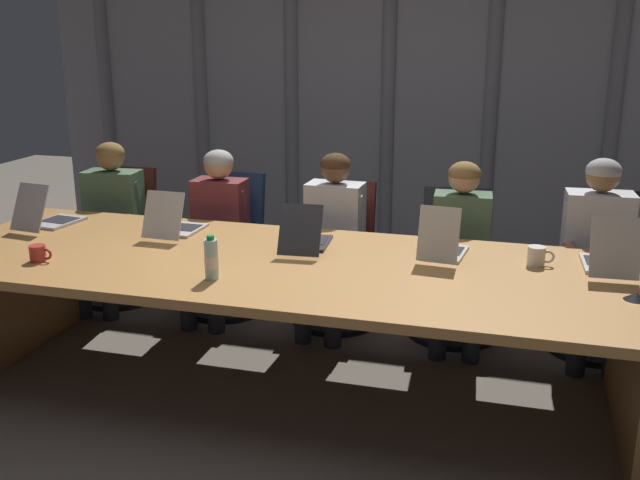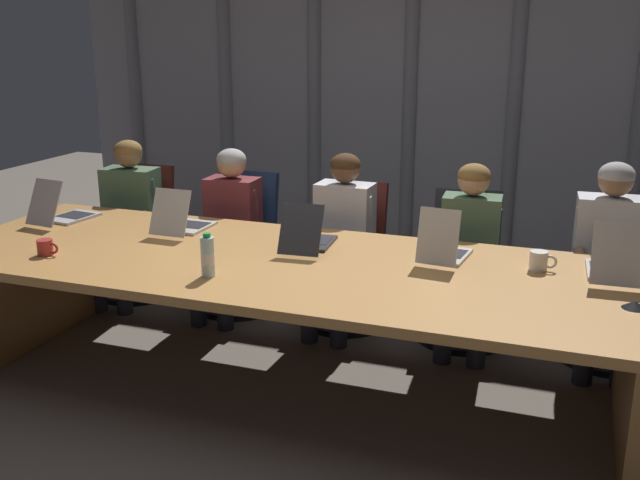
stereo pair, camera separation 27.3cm
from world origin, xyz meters
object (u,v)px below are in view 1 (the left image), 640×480
office_chair_left_end (121,249)px  office_chair_center (338,269)px  laptop_right_end (609,259)px  person_right_end (598,247)px  office_chair_left_mid (227,259)px  person_right_mid (461,242)px  office_chair_right_end (597,291)px  laptop_right_mid (443,247)px  water_bottle_primary (211,259)px  coffee_mug_far (537,256)px  person_left_mid (216,223)px  coffee_mug_near (38,253)px  laptop_left_end (49,217)px  person_left_end (109,214)px  laptop_left_mid (175,225)px  laptop_center (306,238)px  person_center (332,231)px  office_chair_right_mid (454,280)px  conference_mic_left_side (636,296)px

office_chair_left_end → office_chair_center: 1.67m
laptop_right_end → office_chair_center: laptop_right_end is taller
office_chair_left_end → person_right_end: person_right_end is taller
office_chair_left_mid → person_right_mid: size_ratio=0.83×
office_chair_right_end → laptop_right_mid: bearing=-52.0°
water_bottle_primary → person_right_end: bearing=33.6°
person_right_end → office_chair_left_end: bearing=-96.2°
person_right_end → coffee_mug_far: size_ratio=8.71×
office_chair_left_mid → office_chair_center: office_chair_left_mid is taller
person_left_mid → coffee_mug_near: (-0.47, -1.25, 0.12)m
laptop_left_end → laptop_right_mid: laptop_right_mid is taller
person_left_end → person_left_mid: (0.82, -0.01, -0.01)m
water_bottle_primary → laptop_left_mid: bearing=128.0°
coffee_mug_near → laptop_left_mid: bearing=56.3°
laptop_left_end → office_chair_left_end: bearing=6.4°
office_chair_center → water_bottle_primary: bearing=-11.1°
laptop_center → person_right_mid: (0.81, 0.62, -0.14)m
person_center → water_bottle_primary: person_center is taller
laptop_right_mid → office_chair_center: bearing=51.3°
office_chair_center → person_left_end: bearing=-84.3°
office_chair_right_mid → person_left_end: (-2.42, -0.16, 0.32)m
coffee_mug_near → coffee_mug_far: 2.64m
laptop_center → coffee_mug_near: laptop_center is taller
conference_mic_left_side → coffee_mug_far: bearing=137.0°
laptop_right_end → office_chair_center: 1.84m
water_bottle_primary → conference_mic_left_side: (1.99, 0.26, -0.08)m
laptop_center → laptop_right_mid: bearing=-92.7°
laptop_right_mid → office_chair_right_end: laptop_right_mid is taller
person_left_mid → coffee_mug_far: (2.09, -0.60, 0.13)m
office_chair_right_mid → water_bottle_primary: 1.85m
office_chair_left_end → conference_mic_left_side: office_chair_left_end is taller
coffee_mug_far → office_chair_left_mid: bearing=160.0°
laptop_right_mid → person_center: (-0.78, 0.60, -0.13)m
person_right_end → water_bottle_primary: size_ratio=5.38×
person_left_mid → person_left_end: bearing=-91.4°
office_chair_right_mid → person_left_mid: (-1.61, -0.16, 0.31)m
office_chair_center → coffee_mug_near: 1.96m
office_chair_left_end → person_right_mid: 2.52m
laptop_left_mid → coffee_mug_far: (2.10, -0.04, -0.00)m
laptop_right_end → person_left_mid: bearing=73.9°
laptop_center → person_center: 0.64m
laptop_right_mid → office_chair_left_end: size_ratio=0.42×
person_left_mid → person_center: (0.82, 0.00, 0.00)m
person_center → laptop_right_mid: bearing=54.7°
office_chair_left_end → laptop_right_end: bearing=77.8°
office_chair_left_end → person_left_mid: (0.85, -0.16, 0.30)m
laptop_right_mid → laptop_right_end: size_ratio=0.90×
office_chair_left_mid → person_left_mid: person_left_mid is taller
laptop_right_end → conference_mic_left_side: laptop_right_end is taller
office_chair_right_mid → office_chair_right_end: 0.88m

